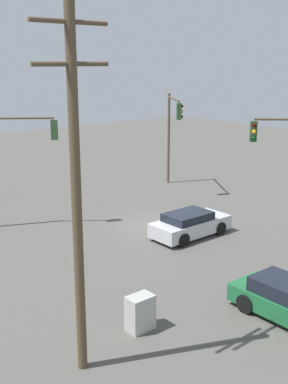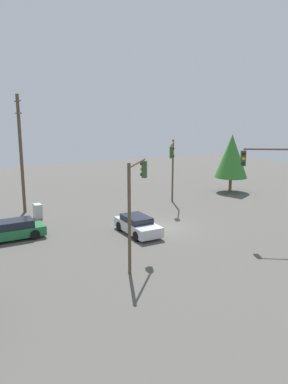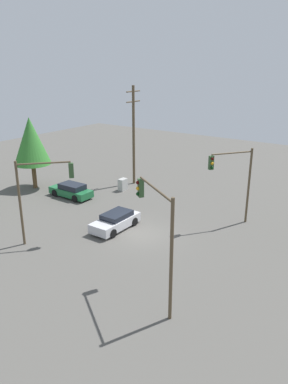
{
  "view_description": "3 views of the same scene",
  "coord_description": "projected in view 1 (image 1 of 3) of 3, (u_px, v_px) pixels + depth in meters",
  "views": [
    {
      "loc": [
        16.51,
        18.79,
        8.73
      ],
      "look_at": [
        1.65,
        0.87,
        2.44
      ],
      "focal_mm": 45.0,
      "sensor_mm": 36.0,
      "label": 1
    },
    {
      "loc": [
        -23.46,
        14.79,
        8.76
      ],
      "look_at": [
        2.35,
        0.14,
        2.42
      ],
      "focal_mm": 35.0,
      "sensor_mm": 36.0,
      "label": 2
    },
    {
      "loc": [
        -21.11,
        -15.19,
        12.39
      ],
      "look_at": [
        2.42,
        1.41,
        2.44
      ],
      "focal_mm": 35.0,
      "sensor_mm": 36.0,
      "label": 3
    }
  ],
  "objects": [
    {
      "name": "sedan_silver",
      "position": [
        190.0,
        224.0,
        24.81
      ],
      "size": [
        4.33,
        1.93,
        1.31
      ],
      "rotation": [
        0.0,
        0.0,
        1.57
      ],
      "color": "silver",
      "rests_on": "ground_plane"
    },
    {
      "name": "ground_plane",
      "position": [
        157.0,
        227.0,
        26.41
      ],
      "size": [
        80.0,
        80.0,
        0.0
      ],
      "primitive_type": "plane",
      "color": "#54514C"
    },
    {
      "name": "traffic_signal_main",
      "position": [
        173.0,
        125.0,
        33.29
      ],
      "size": [
        2.7,
        3.84,
        6.59
      ],
      "rotation": [
        0.0,
        0.0,
        0.97
      ],
      "color": "brown",
      "rests_on": "ground_plane"
    },
    {
      "name": "traffic_signal_aux",
      "position": [
        16.0,
        150.0,
        25.4
      ],
      "size": [
        3.12,
        2.38,
        6.18
      ],
      "rotation": [
        0.0,
        0.0,
        2.5
      ],
      "color": "brown",
      "rests_on": "ground_plane"
    },
    {
      "name": "utility_pole_tall",
      "position": [
        76.0,
        190.0,
        12.84
      ],
      "size": [
        2.2,
        0.28,
        10.29
      ],
      "color": "brown",
      "rests_on": "ground_plane"
    },
    {
      "name": "electrical_cabinet",
      "position": [
        140.0,
        313.0,
        16.1
      ],
      "size": [
        0.91,
        0.61,
        1.23
      ],
      "primitive_type": "cube",
      "color": "#B2B2AD",
      "rests_on": "ground_plane"
    }
  ]
}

